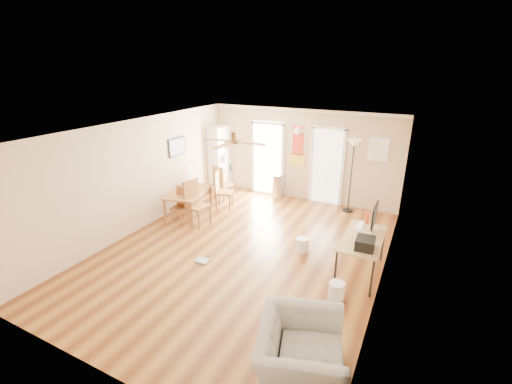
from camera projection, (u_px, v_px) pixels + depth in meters
The scene contains 30 objects.
floor at pixel (243, 251), 7.34m from camera, with size 7.00×7.00×0.00m, color brown.
ceiling at pixel (242, 129), 6.43m from camera, with size 5.50×7.00×0.00m, color silver, non-canonical shape.
wall_back at pixel (302, 155), 9.81m from camera, with size 5.50×0.04×2.60m, color beige, non-canonical shape.
wall_front at pixel (96, 291), 3.95m from camera, with size 5.50×0.04×2.60m, color beige, non-canonical shape.
wall_left at pixel (139, 176), 8.04m from camera, with size 0.04×7.00×2.60m, color beige, non-canonical shape.
wall_right at pixel (388, 221), 5.73m from camera, with size 0.04×7.00×2.60m, color beige, non-canonical shape.
crown_molding at pixel (242, 131), 6.44m from camera, with size 5.50×7.00×0.08m, color white, non-canonical shape.
kitchen_doorway at pixel (268, 160), 10.33m from camera, with size 0.90×0.10×2.10m, color white, non-canonical shape.
bathroom_doorway at pixel (327, 167), 9.57m from camera, with size 0.80×0.10×2.10m, color white, non-canonical shape.
wall_decal at pixel (298, 146), 9.76m from camera, with size 0.46×0.03×1.10m, color red.
ac_grille at pixel (378, 149), 8.79m from camera, with size 0.50×0.04×0.60m, color white.
framed_poster at pixel (177, 147), 9.06m from camera, with size 0.04×0.66×0.48m, color black.
ceiling_fan at pixel (234, 141), 6.24m from camera, with size 1.24×1.24×0.20m, color #593819, non-canonical shape.
bookshelf at pixel (221, 158), 10.73m from camera, with size 0.40×0.89×1.98m, color white, non-canonical shape.
dining_table at pixel (189, 203), 8.96m from camera, with size 0.82×1.37×0.69m, color olive, non-canonical shape.
dining_chair_right_a at pixel (224, 190), 9.38m from camera, with size 0.43×0.43×1.03m, color #9E5D33, non-canonical shape.
dining_chair_right_b at pixel (198, 204), 8.36m from camera, with size 0.46×0.46×1.12m, color #A67635, non-canonical shape.
dining_chair_near at pixel (180, 206), 8.52m from camera, with size 0.37×0.37×0.90m, color olive, non-canonical shape.
dining_chair_far at pixel (223, 183), 9.98m from camera, with size 0.42×0.42×1.03m, color olive, non-canonical shape.
trash_can at pixel (278, 186), 10.13m from camera, with size 0.34×0.34×0.73m, color #A9A9AC.
torchiere_lamp at pixel (351, 176), 9.02m from camera, with size 0.37×0.37×1.96m, color black, non-canonical shape.
computer_desk at pixel (361, 255), 6.47m from camera, with size 0.70×1.39×0.75m, color tan, non-canonical shape.
imac at pixel (374, 219), 6.47m from camera, with size 0.08×0.58×0.54m, color black, non-canonical shape.
keyboard at pixel (360, 225), 6.81m from camera, with size 0.13×0.41×0.02m, color white.
printer at pixel (365, 243), 5.95m from camera, with size 0.32×0.37×0.19m, color black.
orange_bottle at pixel (367, 217), 6.87m from camera, with size 0.09×0.09×0.26m, color #CD4512.
wastebasket_a at pixel (302, 245), 7.29m from camera, with size 0.27×0.27×0.31m, color white.
wastebasket_b at pixel (337, 291), 5.83m from camera, with size 0.26×0.26×0.31m, color white.
floor_cloth at pixel (202, 261), 6.96m from camera, with size 0.26×0.21×0.04m, color #989994.
armchair at pixel (301, 354), 4.25m from camera, with size 1.19×1.04×0.77m, color gray.
Camera 1 is at (3.13, -5.63, 3.75)m, focal length 24.23 mm.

